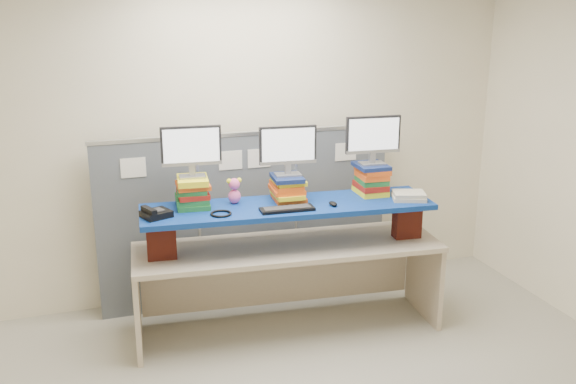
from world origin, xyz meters
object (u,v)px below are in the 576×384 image
object	(u,v)px
keyboard	(287,209)
desk_phone	(155,213)
blue_board	(288,207)
desk	(288,262)
monitor_center	(288,148)
monitor_right	(373,137)
monitor_left	(191,148)

from	to	relation	value
keyboard	desk_phone	xyz separation A→B (m)	(-0.96, 0.15, 0.02)
blue_board	desk	bearing A→B (deg)	-175.07
monitor_center	monitor_right	distance (m)	0.70
desk	monitor_right	world-z (taller)	monitor_right
desk	monitor_left	world-z (taller)	monitor_left
desk	desk_phone	distance (m)	1.14
monitor_left	keyboard	world-z (taller)	monitor_left
monitor_right	keyboard	bearing A→B (deg)	-160.84
blue_board	desk_phone	xyz separation A→B (m)	(-1.01, 0.01, 0.05)
desk	keyboard	xyz separation A→B (m)	(-0.05, -0.14, 0.50)
desk_phone	keyboard	bearing A→B (deg)	-30.39
monitor_right	desk_phone	distance (m)	1.80
monitor_right	keyboard	size ratio (longest dim) A/B	1.09
desk	monitor_center	bearing A→B (deg)	76.99
desk	blue_board	world-z (taller)	blue_board
monitor_left	desk_phone	size ratio (longest dim) A/B	1.86
desk	monitor_right	bearing A→B (deg)	9.27
monitor_left	blue_board	bearing A→B (deg)	-9.39
monitor_center	monitor_right	bearing A→B (deg)	-0.00
monitor_center	desk	bearing A→B (deg)	-103.01
desk_phone	desk	bearing A→B (deg)	-21.85
desk_phone	monitor_right	bearing A→B (deg)	-19.88
desk	monitor_left	bearing A→B (deg)	170.61
blue_board	monitor_center	size ratio (longest dim) A/B	4.99
desk	desk_phone	size ratio (longest dim) A/B	10.18
monitor_left	monitor_center	size ratio (longest dim) A/B	1.00
monitor_right	desk	bearing A→B (deg)	-170.73
keyboard	monitor_left	bearing A→B (deg)	156.07
keyboard	desk_phone	world-z (taller)	desk_phone
blue_board	monitor_left	bearing A→B (deg)	170.61
desk	monitor_center	world-z (taller)	monitor_center
monitor_center	keyboard	xyz separation A→B (m)	(-0.09, -0.26, -0.41)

